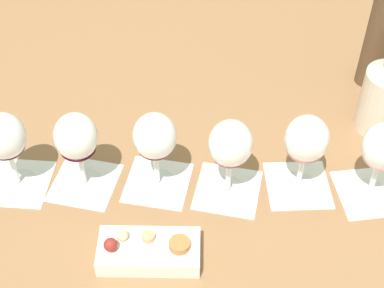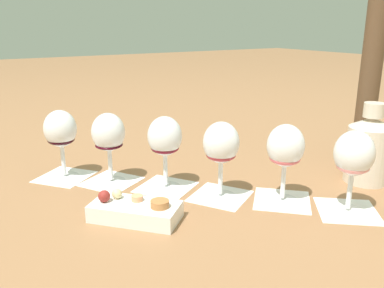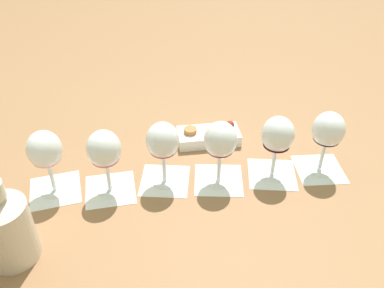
% 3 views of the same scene
% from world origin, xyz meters
% --- Properties ---
extents(ground_plane, '(8.00, 8.00, 0.00)m').
position_xyz_m(ground_plane, '(0.00, 0.00, 0.00)').
color(ground_plane, '#936642').
extents(tasting_card_0, '(0.17, 0.17, 0.00)m').
position_xyz_m(tasting_card_0, '(-0.25, -0.21, 0.00)').
color(tasting_card_0, white).
rests_on(tasting_card_0, ground_plane).
extents(tasting_card_1, '(0.17, 0.17, 0.00)m').
position_xyz_m(tasting_card_1, '(-0.14, -0.14, 0.00)').
color(tasting_card_1, white).
rests_on(tasting_card_1, ground_plane).
extents(tasting_card_2, '(0.16, 0.16, 0.00)m').
position_xyz_m(tasting_card_2, '(-0.05, -0.04, 0.00)').
color(tasting_card_2, white).
rests_on(tasting_card_2, ground_plane).
extents(tasting_card_3, '(0.16, 0.16, 0.00)m').
position_xyz_m(tasting_card_3, '(0.05, 0.04, 0.00)').
color(tasting_card_3, white).
rests_on(tasting_card_3, ground_plane).
extents(tasting_card_4, '(0.16, 0.16, 0.00)m').
position_xyz_m(tasting_card_4, '(0.15, 0.14, 0.00)').
color(tasting_card_4, white).
rests_on(tasting_card_4, ground_plane).
extents(tasting_card_5, '(0.17, 0.17, 0.00)m').
position_xyz_m(tasting_card_5, '(0.24, 0.22, 0.00)').
color(tasting_card_5, white).
rests_on(tasting_card_5, ground_plane).
extents(wine_glass_0, '(0.08, 0.08, 0.17)m').
position_xyz_m(wine_glass_0, '(-0.25, -0.21, 0.12)').
color(wine_glass_0, white).
rests_on(wine_glass_0, tasting_card_0).
extents(wine_glass_1, '(0.08, 0.08, 0.17)m').
position_xyz_m(wine_glass_1, '(-0.14, -0.14, 0.12)').
color(wine_glass_1, white).
rests_on(wine_glass_1, tasting_card_1).
extents(wine_glass_2, '(0.08, 0.08, 0.17)m').
position_xyz_m(wine_glass_2, '(-0.05, -0.04, 0.12)').
color(wine_glass_2, white).
rests_on(wine_glass_2, tasting_card_2).
extents(wine_glass_3, '(0.08, 0.08, 0.17)m').
position_xyz_m(wine_glass_3, '(0.05, 0.04, 0.12)').
color(wine_glass_3, white).
rests_on(wine_glass_3, tasting_card_3).
extents(wine_glass_4, '(0.08, 0.08, 0.17)m').
position_xyz_m(wine_glass_4, '(0.15, 0.14, 0.12)').
color(wine_glass_4, white).
rests_on(wine_glass_4, tasting_card_4).
extents(wine_glass_5, '(0.08, 0.08, 0.17)m').
position_xyz_m(wine_glass_5, '(0.24, 0.22, 0.12)').
color(wine_glass_5, white).
rests_on(wine_glass_5, tasting_card_5).
extents(ceramic_vase, '(0.10, 0.10, 0.19)m').
position_xyz_m(ceramic_vase, '(-0.17, -0.39, 0.08)').
color(ceramic_vase, beige).
rests_on(ceramic_vase, ground_plane).
extents(snack_dish, '(0.18, 0.18, 0.06)m').
position_xyz_m(snack_dish, '(-0.06, 0.17, 0.02)').
color(snack_dish, white).
rests_on(snack_dish, ground_plane).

